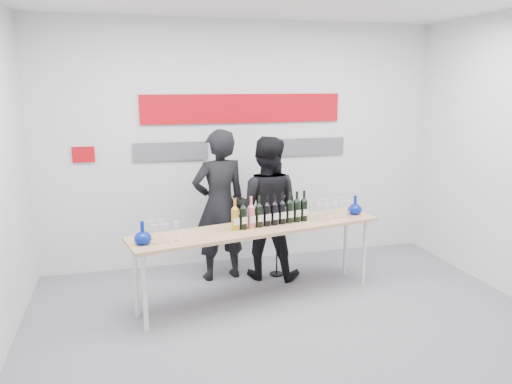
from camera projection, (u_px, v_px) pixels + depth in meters
ground at (294, 329)px, 4.67m from camera, size 5.00×5.00×0.00m
back_wall at (243, 145)px, 6.24m from camera, size 5.00×0.04×3.00m
signage at (239, 120)px, 6.13m from camera, size 3.38×0.02×0.79m
tasting_table at (258, 232)px, 5.16m from camera, size 2.73×1.05×0.80m
wine_bottles at (271, 210)px, 5.17m from camera, size 0.88×0.25×0.33m
decanter_left at (142, 233)px, 4.58m from camera, size 0.16×0.16×0.21m
decanter_right at (355, 205)px, 5.63m from camera, size 0.16×0.16×0.21m
glasses_left at (162, 231)px, 4.67m from camera, size 0.29×0.24×0.18m
glasses_right at (331, 209)px, 5.52m from camera, size 0.49×0.30×0.18m
presenter_left at (219, 205)px, 5.73m from camera, size 0.70×0.52×1.76m
presenter_right at (266, 208)px, 5.79m from camera, size 1.00×0.91×1.67m
mic_stand at (277, 241)px, 5.91m from camera, size 0.16×0.16×1.41m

